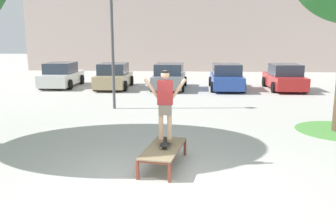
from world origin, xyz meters
name	(u,v)px	position (x,y,z in m)	size (l,w,h in m)	color
ground_plane	(154,180)	(0.00, 0.00, 0.00)	(120.00, 120.00, 0.00)	#B7B5AD
building_facade	(180,15)	(-0.52, 27.38, 5.02)	(28.10, 4.00, 10.05)	beige
skate_box	(163,149)	(0.13, 0.86, 0.41)	(1.04, 1.99, 0.46)	brown
skateboard	(165,142)	(0.15, 1.03, 0.54)	(0.22, 0.80, 0.09)	black
skater	(165,101)	(0.15, 1.04, 1.53)	(1.00, 0.29, 1.69)	tan
car_white	(62,76)	(-7.33, 14.49, 0.69)	(2.04, 4.26, 1.50)	silver
car_tan	(114,77)	(-3.97, 14.11, 0.69)	(2.01, 4.25, 1.50)	tan
car_grey	(169,77)	(-0.62, 14.03, 0.69)	(2.01, 4.25, 1.50)	slate
car_blue	(226,78)	(2.73, 14.03, 0.69)	(1.93, 4.21, 1.50)	#28479E
car_red	(284,78)	(6.08, 14.13, 0.69)	(1.94, 4.21, 1.50)	red
light_post	(112,17)	(-2.57, 7.77, 3.83)	(0.36, 0.36, 5.83)	#4C4C51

